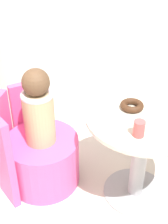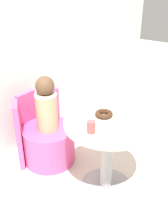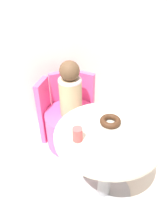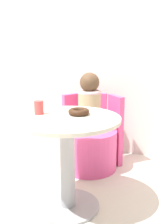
% 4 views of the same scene
% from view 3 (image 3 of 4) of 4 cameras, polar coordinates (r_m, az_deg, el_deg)
% --- Properties ---
extents(ground_plane, '(12.00, 12.00, 0.00)m').
position_cam_3_polar(ground_plane, '(1.99, 3.71, -19.73)').
color(ground_plane, beige).
extents(back_wall, '(6.00, 0.06, 2.40)m').
position_cam_3_polar(back_wall, '(2.20, -9.88, 24.32)').
color(back_wall, silver).
rests_on(back_wall, ground_plane).
extents(round_table, '(0.73, 0.73, 0.68)m').
position_cam_3_polar(round_table, '(1.61, 5.92, -11.05)').
color(round_table, '#99999E').
rests_on(round_table, ground_plane).
extents(tub_chair, '(0.52, 0.52, 0.38)m').
position_cam_3_polar(tub_chair, '(2.24, -3.17, -4.19)').
color(tub_chair, '#E54C8C').
rests_on(tub_chair, ground_plane).
extents(booth_backrest, '(0.62, 0.23, 0.69)m').
position_cam_3_polar(booth_backrest, '(2.31, -5.29, 1.95)').
color(booth_backrest, '#E54C8C').
rests_on(booth_backrest, ground_plane).
extents(child_figure, '(0.21, 0.21, 0.54)m').
position_cam_3_polar(child_figure, '(1.98, -3.60, 5.73)').
color(child_figure, tan).
rests_on(child_figure, tub_chair).
extents(donut, '(0.15, 0.15, 0.04)m').
position_cam_3_polar(donut, '(1.53, 6.90, -2.37)').
color(donut, '#3D2314').
rests_on(donut, round_table).
extents(cup, '(0.06, 0.06, 0.10)m').
position_cam_3_polar(cup, '(1.38, -1.69, -5.87)').
color(cup, '#DB4C4C').
rests_on(cup, round_table).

